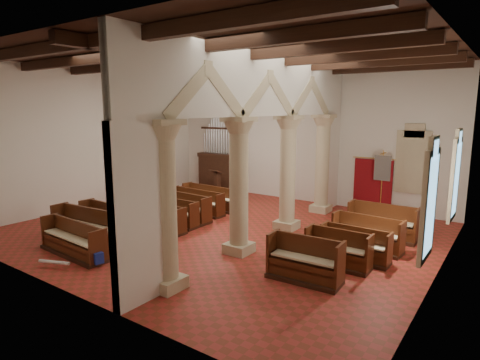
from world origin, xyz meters
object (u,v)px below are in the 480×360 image
object	(u,v)px
pipe_organ	(218,165)
processional_banner	(381,199)
lectern	(217,185)
nave_pew_0	(73,244)
aisle_pew_0	(304,266)

from	to	relation	value
pipe_organ	processional_banner	world-z (taller)	pipe_organ
pipe_organ	lectern	xyz separation A→B (m)	(0.95, -1.28, -0.79)
nave_pew_0	aisle_pew_0	bearing A→B (deg)	22.94
processional_banner	aisle_pew_0	distance (m)	6.84
lectern	aisle_pew_0	bearing A→B (deg)	-31.51
aisle_pew_0	pipe_organ	bearing A→B (deg)	136.28
processional_banner	nave_pew_0	xyz separation A→B (m)	(-6.33, -9.14, -0.51)
pipe_organ	lectern	size ratio (longest dim) A/B	3.14
pipe_organ	aisle_pew_0	size ratio (longest dim) A/B	2.29
nave_pew_0	aisle_pew_0	distance (m)	6.83
pipe_organ	lectern	world-z (taller)	pipe_organ
lectern	processional_banner	size ratio (longest dim) A/B	0.51
pipe_organ	nave_pew_0	size ratio (longest dim) A/B	1.59
processional_banner	nave_pew_0	world-z (taller)	processional_banner
pipe_organ	lectern	bearing A→B (deg)	-53.53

